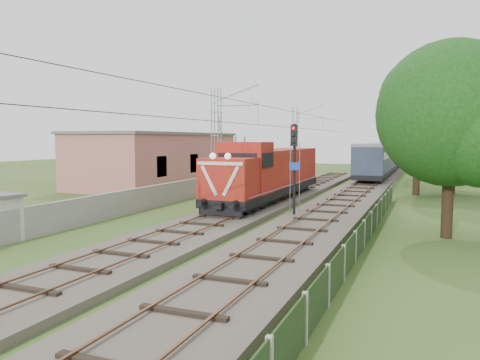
% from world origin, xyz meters
% --- Properties ---
extents(ground, '(140.00, 140.00, 0.00)m').
position_xyz_m(ground, '(0.00, 0.00, 0.00)').
color(ground, '#38551F').
rests_on(ground, ground).
extents(track_main, '(4.20, 70.00, 0.45)m').
position_xyz_m(track_main, '(0.00, 7.00, 0.18)').
color(track_main, '#6B6054').
rests_on(track_main, ground).
extents(track_side, '(4.20, 80.00, 0.45)m').
position_xyz_m(track_side, '(5.00, 20.00, 0.18)').
color(track_side, '#6B6054').
rests_on(track_side, ground).
extents(catenary, '(3.31, 70.00, 8.00)m').
position_xyz_m(catenary, '(-2.95, 12.00, 4.05)').
color(catenary, gray).
rests_on(catenary, ground).
extents(boundary_wall, '(0.25, 40.00, 1.50)m').
position_xyz_m(boundary_wall, '(-6.50, 12.00, 0.75)').
color(boundary_wall, '#9E9E99').
rests_on(boundary_wall, ground).
extents(station_building, '(8.40, 20.40, 5.22)m').
position_xyz_m(station_building, '(-15.00, 24.00, 2.63)').
color(station_building, '#B66862').
rests_on(station_building, ground).
extents(fence, '(0.12, 32.00, 1.20)m').
position_xyz_m(fence, '(8.00, 3.00, 0.60)').
color(fence, black).
rests_on(fence, ground).
extents(locomotive, '(2.96, 16.89, 4.29)m').
position_xyz_m(locomotive, '(0.00, 14.26, 2.22)').
color(locomotive, black).
rests_on(locomotive, ground).
extents(coach_rake, '(3.00, 112.08, 3.47)m').
position_xyz_m(coach_rake, '(5.00, 84.27, 2.49)').
color(coach_rake, black).
rests_on(coach_rake, ground).
extents(signal_post, '(0.60, 0.47, 5.44)m').
position_xyz_m(signal_post, '(3.38, 8.65, 3.73)').
color(signal_post, black).
rests_on(signal_post, ground).
extents(tree_a, '(6.98, 6.65, 9.05)m').
position_xyz_m(tree_a, '(11.38, 6.50, 5.65)').
color(tree_a, '#372116').
rests_on(tree_a, ground).
extents(tree_b, '(8.34, 7.95, 10.82)m').
position_xyz_m(tree_b, '(12.33, 25.90, 6.75)').
color(tree_b, '#372116').
rests_on(tree_b, ground).
extents(tree_c, '(5.98, 5.70, 7.76)m').
position_xyz_m(tree_c, '(9.59, 23.64, 4.84)').
color(tree_c, '#372116').
rests_on(tree_c, ground).
extents(tree_d, '(7.37, 7.02, 9.55)m').
position_xyz_m(tree_d, '(12.95, 45.17, 5.96)').
color(tree_d, '#372116').
rests_on(tree_d, ground).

